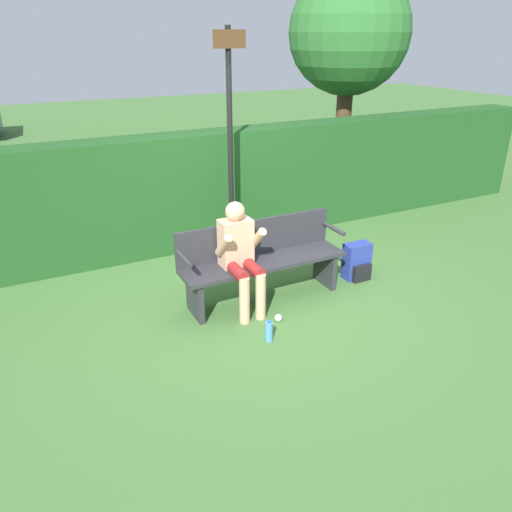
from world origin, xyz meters
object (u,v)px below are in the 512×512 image
(park_bench, at_px, (261,259))
(tree, at_px, (349,34))
(signpost, at_px, (230,136))
(backpack, at_px, (357,262))
(person_seated, at_px, (240,252))
(water_bottle, at_px, (269,331))

(park_bench, xyz_separation_m, tree, (3.34, 3.16, 2.31))
(signpost, xyz_separation_m, tree, (3.11, 1.84, 1.18))
(backpack, bearing_deg, person_seated, -179.26)
(water_bottle, bearing_deg, person_seated, 87.58)
(person_seated, relative_size, backpack, 2.65)
(water_bottle, height_order, tree, tree)
(person_seated, xyz_separation_m, water_bottle, (-0.03, -0.73, -0.57))
(park_bench, relative_size, tree, 0.49)
(park_bench, bearing_deg, tree, 43.40)
(person_seated, height_order, backpack, person_seated)
(park_bench, distance_m, signpost, 1.76)
(park_bench, bearing_deg, person_seated, -158.65)
(water_bottle, bearing_deg, backpack, 24.47)
(person_seated, distance_m, backpack, 1.68)
(water_bottle, relative_size, tree, 0.06)
(person_seated, bearing_deg, tree, 41.89)
(park_bench, relative_size, water_bottle, 8.28)
(signpost, bearing_deg, backpack, -53.38)
(backpack, bearing_deg, water_bottle, -155.53)
(backpack, distance_m, water_bottle, 1.81)
(water_bottle, bearing_deg, park_bench, 67.51)
(person_seated, xyz_separation_m, backpack, (1.61, 0.02, -0.46))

